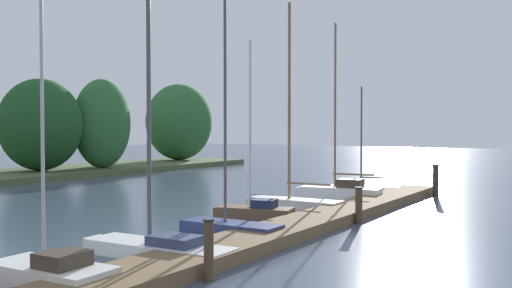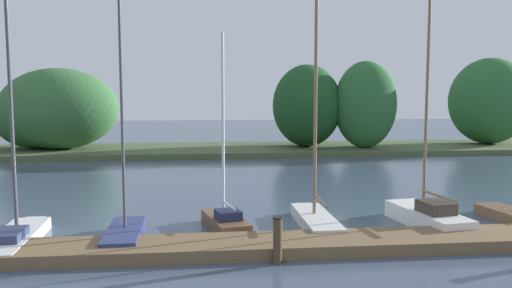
{
  "view_description": "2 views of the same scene",
  "coord_description": "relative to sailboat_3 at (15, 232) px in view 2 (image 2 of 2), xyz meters",
  "views": [
    {
      "loc": [
        -13.82,
        2.8,
        3.24
      ],
      "look_at": [
        0.43,
        11.85,
        2.76
      ],
      "focal_mm": 39.31,
      "sensor_mm": 36.0,
      "label": 1
    },
    {
      "loc": [
        2.02,
        -2.88,
        4.46
      ],
      "look_at": [
        3.69,
        12.64,
        2.88
      ],
      "focal_mm": 35.96,
      "sensor_mm": 36.0,
      "label": 2
    }
  ],
  "objects": [
    {
      "name": "far_shore",
      "position": [
        6.2,
        22.62,
        2.46
      ],
      "size": [
        57.21,
        8.0,
        7.16
      ],
      "color": "#4C5B38",
      "rests_on": "ground"
    },
    {
      "name": "dock_pier",
      "position": [
        3.42,
        -1.36,
        -0.21
      ],
      "size": [
        28.84,
        1.8,
        0.35
      ],
      "color": "brown",
      "rests_on": "ground"
    },
    {
      "name": "sailboat_4",
      "position": [
        3.14,
        0.01,
        -0.02
      ],
      "size": [
        1.05,
        3.31,
        7.78
      ],
      "rotation": [
        0.0,
        0.0,
        1.59
      ],
      "color": "navy",
      "rests_on": "ground"
    },
    {
      "name": "mooring_piling_2",
      "position": [
        7.39,
        -2.42,
        0.24
      ],
      "size": [
        0.27,
        0.27,
        1.24
      ],
      "color": "#4C3D28",
      "rests_on": "ground"
    },
    {
      "name": "sailboat_6",
      "position": [
        9.19,
        1.17,
        0.05
      ],
      "size": [
        1.03,
        4.07,
        8.22
      ],
      "rotation": [
        0.0,
        0.0,
        1.57
      ],
      "color": "white",
      "rests_on": "ground"
    },
    {
      "name": "sailboat_3",
      "position": [
        0.0,
        0.0,
        0.0
      ],
      "size": [
        1.29,
        4.4,
        8.09
      ],
      "rotation": [
        0.0,
        0.0,
        1.61
      ],
      "color": "white",
      "rests_on": "ground"
    },
    {
      "name": "sailboat_7",
      "position": [
        12.87,
        0.77,
        0.05
      ],
      "size": [
        1.69,
        3.94,
        7.96
      ],
      "rotation": [
        0.0,
        0.0,
        1.71
      ],
      "color": "white",
      "rests_on": "ground"
    },
    {
      "name": "sailboat_5",
      "position": [
        6.17,
        1.03,
        -0.01
      ],
      "size": [
        1.55,
        2.94,
        6.34
      ],
      "rotation": [
        0.0,
        0.0,
        1.8
      ],
      "color": "brown",
      "rests_on": "ground"
    }
  ]
}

